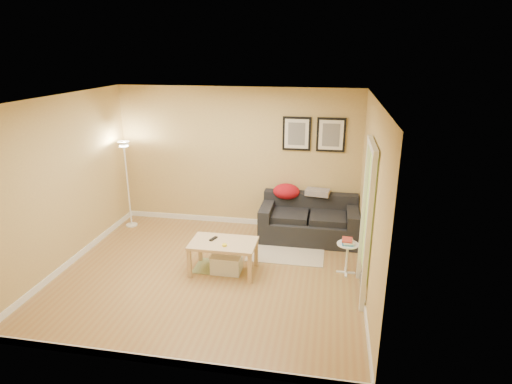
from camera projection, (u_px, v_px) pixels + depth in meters
floor at (210, 273)px, 6.43m from camera, size 4.50×4.50×0.00m
ceiling at (204, 99)px, 5.60m from camera, size 4.50×4.50×0.00m
wall_back at (238, 158)px, 7.88m from camera, size 4.50×0.00×4.50m
wall_front at (149, 256)px, 4.15m from camera, size 4.50×0.00×4.50m
wall_left at (63, 183)px, 6.39m from camera, size 0.00×4.00×4.00m
wall_right at (370, 202)px, 5.63m from camera, size 0.00×4.00×4.00m
baseboard_back at (239, 221)px, 8.27m from camera, size 4.50×0.02×0.10m
baseboard_front at (159, 360)px, 4.56m from camera, size 4.50×0.02×0.10m
baseboard_left at (75, 258)px, 6.79m from camera, size 0.02×4.00×0.10m
baseboard_right at (362, 284)px, 6.04m from camera, size 0.02×4.00×0.10m
sofa at (309, 219)px, 7.50m from camera, size 1.70×0.90×0.75m
red_throw at (286, 191)px, 7.70m from camera, size 0.48×0.36×0.28m
plaid_throw at (318, 192)px, 7.63m from camera, size 0.45×0.32×0.10m
framed_print_left at (297, 134)px, 7.51m from camera, size 0.50×0.04×0.60m
framed_print_right at (331, 135)px, 7.41m from camera, size 0.50×0.04×0.60m
area_rug at (286, 252)px, 7.07m from camera, size 1.25×0.85×0.01m
green_runner at (218, 267)px, 6.60m from camera, size 0.70×0.50×0.01m
coffee_table at (224, 257)px, 6.40m from camera, size 1.07×0.75×0.49m
remote_control at (213, 239)px, 6.41m from camera, size 0.10×0.17×0.02m
tape_roll at (224, 245)px, 6.19m from camera, size 0.07×0.07×0.03m
storage_bin at (227, 263)px, 6.43m from camera, size 0.46×0.34×0.28m
side_table at (347, 258)px, 6.35m from camera, size 0.32×0.32×0.49m
book_stack at (348, 241)px, 6.27m from camera, size 0.20×0.24×0.07m
floor_lamp at (128, 187)px, 7.92m from camera, size 0.21×0.21×1.65m
doorway at (366, 225)px, 5.59m from camera, size 0.12×1.01×2.13m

